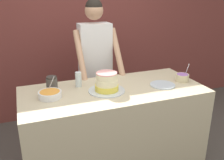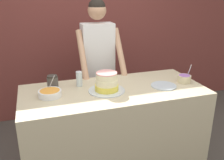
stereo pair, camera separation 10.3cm
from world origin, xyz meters
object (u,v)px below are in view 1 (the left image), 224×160
drinking_glass (78,79)px  person_baker (95,57)px  frosting_bowl_orange (50,94)px  stoneware_jar (52,84)px  frosting_bowl_purple (182,77)px  cake (107,83)px  ceramic_plate (163,85)px

drinking_glass → person_baker: bearing=56.9°
frosting_bowl_orange → stoneware_jar: frosting_bowl_orange is taller
frosting_bowl_purple → frosting_bowl_orange: bearing=177.8°
cake → stoneware_jar: size_ratio=2.49×
person_baker → stoneware_jar: (-0.60, -0.52, -0.07)m
frosting_bowl_orange → ceramic_plate: frosting_bowl_orange is taller
stoneware_jar → drinking_glass: bearing=2.3°
person_baker → drinking_glass: (-0.33, -0.51, -0.07)m
cake → ceramic_plate: (0.58, -0.06, -0.08)m
cake → person_baker: bearing=81.5°
ceramic_plate → cake: bearing=174.2°
person_baker → drinking_glass: 0.61m
person_baker → cake: bearing=-98.5°
frosting_bowl_orange → drinking_glass: size_ratio=1.39×
frosting_bowl_purple → ceramic_plate: bearing=-171.4°
frosting_bowl_purple → ceramic_plate: size_ratio=0.76×
ceramic_plate → stoneware_jar: stoneware_jar is taller
cake → drinking_glass: size_ratio=2.34×
cake → frosting_bowl_orange: cake is taller
cake → drinking_glass: (-0.22, 0.21, -0.01)m
cake → ceramic_plate: cake is taller
ceramic_plate → frosting_bowl_purple: bearing=8.6°
person_baker → stoneware_jar: 0.80m
frosting_bowl_orange → ceramic_plate: bearing=-4.7°
drinking_glass → ceramic_plate: bearing=-18.6°
drinking_glass → stoneware_jar: 0.26m
person_baker → frosting_bowl_purple: person_baker is taller
frosting_bowl_purple → frosting_bowl_orange: (-1.38, 0.05, -0.01)m
frosting_bowl_purple → cake: bearing=178.7°
frosting_bowl_orange → ceramic_plate: size_ratio=0.82×
cake → frosting_bowl_purple: (0.85, -0.02, -0.04)m
drinking_glass → stoneware_jar: (-0.26, -0.01, -0.01)m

